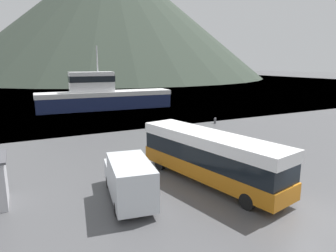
{
  "coord_description": "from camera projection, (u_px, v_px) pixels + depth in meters",
  "views": [
    {
      "loc": [
        -12.56,
        -9.16,
        7.54
      ],
      "look_at": [
        -0.79,
        14.08,
        2.0
      ],
      "focal_mm": 32.0,
      "sensor_mm": 36.0,
      "label": 1
    }
  ],
  "objects": [
    {
      "name": "delivery_van",
      "position": [
        129.0,
        178.0,
        16.47
      ],
      "size": [
        2.96,
        6.16,
        2.44
      ],
      "rotation": [
        0.0,
        0.0,
        -0.16
      ],
      "color": "silver",
      "rests_on": "ground"
    },
    {
      "name": "fishing_boat",
      "position": [
        103.0,
        95.0,
        48.87
      ],
      "size": [
        21.84,
        5.45,
        10.16
      ],
      "rotation": [
        0.0,
        0.0,
        4.65
      ],
      "color": "#19234C",
      "rests_on": "water_surface"
    },
    {
      "name": "tour_bus",
      "position": [
        210.0,
        155.0,
        18.89
      ],
      "size": [
        4.56,
        11.13,
        3.2
      ],
      "rotation": [
        0.0,
        0.0,
        0.2
      ],
      "color": "#B26614",
      "rests_on": "ground"
    },
    {
      "name": "storage_bin",
      "position": [
        241.0,
        147.0,
        24.56
      ],
      "size": [
        1.06,
        1.38,
        1.44
      ],
      "color": "green",
      "rests_on": "ground"
    },
    {
      "name": "hill_backdrop",
      "position": [
        112.0,
        16.0,
        155.64
      ],
      "size": [
        154.97,
        154.97,
        62.9
      ],
      "primitive_type": "cone",
      "color": "#333D33",
      "rests_on": "ground"
    },
    {
      "name": "ground_plane",
      "position": [
        308.0,
        215.0,
        15.11
      ],
      "size": [
        400.0,
        400.0,
        0.0
      ],
      "primitive_type": "plane",
      "color": "#4C4C4F"
    },
    {
      "name": "water_surface",
      "position": [
        45.0,
        79.0,
        139.36
      ],
      "size": [
        240.0,
        240.0,
        0.0
      ],
      "primitive_type": "plane",
      "color": "slate",
      "rests_on": "ground"
    },
    {
      "name": "mooring_bollard",
      "position": [
        215.0,
        120.0,
        37.72
      ],
      "size": [
        0.32,
        0.32,
        0.76
      ],
      "color": "#4C4C51",
      "rests_on": "ground"
    }
  ]
}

